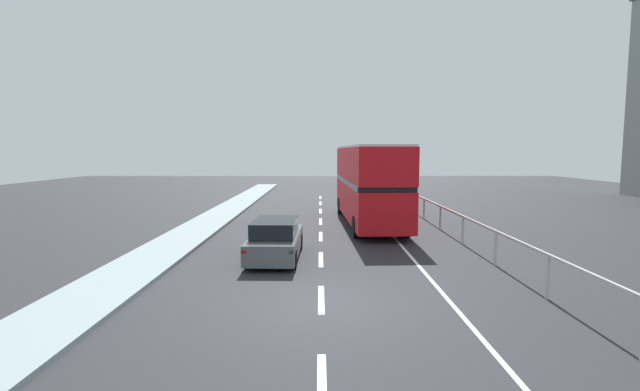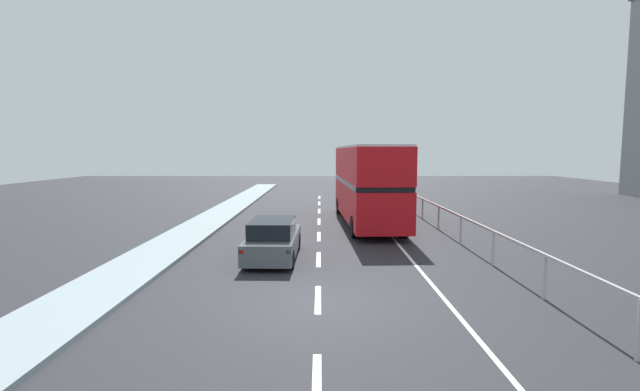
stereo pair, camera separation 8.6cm
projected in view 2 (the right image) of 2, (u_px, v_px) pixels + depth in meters
The scene contains 6 objects.
ground_plane at pixel (318, 304), 11.54m from camera, with size 75.18×120.00×0.10m, color #25262A.
near_sidewalk_kerb at pixel (84, 300), 11.53m from camera, with size 2.24×80.00×0.14m, color gray.
lane_paint_markings at pixel (365, 240), 19.63m from camera, with size 3.49×46.00×0.01m.
bridge_side_railing at pixel (449, 215), 20.40m from camera, with size 0.10×42.00×1.22m.
double_decker_bus_red at pixel (367, 182), 23.88m from camera, with size 2.99×11.04×4.20m.
hatchback_car_near at pixel (273, 239), 16.25m from camera, with size 1.83×4.46×1.45m.
Camera 2 is at (0.05, -11.21, 3.90)m, focal length 24.96 mm.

